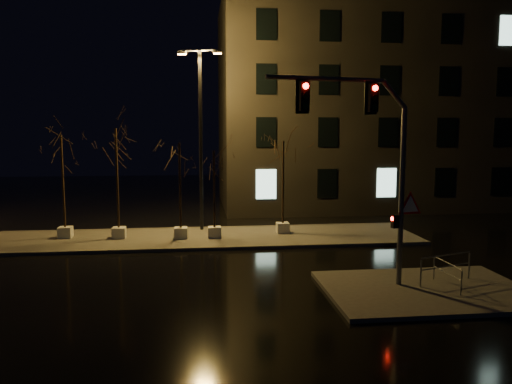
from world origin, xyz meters
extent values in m
plane|color=black|center=(0.00, 0.00, 0.00)|extent=(90.00, 90.00, 0.00)
cube|color=#45433D|center=(0.00, 6.00, 0.07)|extent=(22.00, 5.00, 0.15)
cube|color=#45433D|center=(7.50, -3.50, 0.07)|extent=(7.00, 5.00, 0.15)
cube|color=black|center=(14.00, 18.00, 7.50)|extent=(25.00, 12.00, 15.00)
cube|color=beige|center=(-7.10, 6.55, 0.43)|extent=(0.65, 0.65, 0.55)
cylinder|color=black|center=(-7.10, 6.55, 3.04)|extent=(0.11, 0.11, 4.69)
cube|color=beige|center=(-4.36, 6.14, 0.43)|extent=(0.65, 0.65, 0.55)
cylinder|color=black|center=(-4.36, 6.14, 3.20)|extent=(0.11, 0.11, 5.01)
cube|color=beige|center=(-1.23, 5.74, 0.43)|extent=(0.65, 0.65, 0.55)
cylinder|color=black|center=(-1.23, 5.74, 2.83)|extent=(0.11, 0.11, 4.26)
cube|color=beige|center=(0.48, 5.69, 0.43)|extent=(0.65, 0.65, 0.55)
cylinder|color=black|center=(0.48, 5.69, 2.65)|extent=(0.11, 0.11, 3.89)
cube|color=beige|center=(4.15, 6.43, 0.43)|extent=(0.65, 0.65, 0.55)
cylinder|color=black|center=(4.15, 6.43, 2.87)|extent=(0.11, 0.11, 4.35)
cylinder|color=slate|center=(6.72, -2.95, 3.25)|extent=(0.19, 0.19, 6.20)
cylinder|color=slate|center=(3.84, -3.52, 7.22)|extent=(4.08, 0.94, 0.14)
cube|color=black|center=(5.51, -3.19, 6.65)|extent=(0.35, 0.28, 0.93)
cube|color=black|center=(3.07, -3.67, 6.65)|extent=(0.35, 0.28, 0.93)
cube|color=black|center=(6.50, -3.00, 2.42)|extent=(0.26, 0.23, 0.47)
cone|color=red|center=(7.04, -2.95, 2.94)|extent=(1.06, 0.24, 1.07)
sphere|color=#FF0C07|center=(6.72, -2.95, 6.96)|extent=(0.19, 0.19, 0.19)
cylinder|color=black|center=(-0.15, 7.90, 4.99)|extent=(0.19, 0.19, 9.68)
cylinder|color=black|center=(-0.15, 7.90, 9.83)|extent=(2.09, 0.59, 0.10)
cube|color=orange|center=(-1.09, 8.13, 9.69)|extent=(0.53, 0.38, 0.19)
cube|color=orange|center=(0.79, 7.67, 9.69)|extent=(0.53, 0.38, 0.19)
cylinder|color=slate|center=(7.37, -3.31, 0.62)|extent=(0.05, 0.05, 0.95)
cylinder|color=slate|center=(9.57, -2.57, 0.62)|extent=(0.05, 0.05, 0.95)
cylinder|color=slate|center=(8.47, -2.94, 1.15)|extent=(2.21, 0.77, 0.04)
cylinder|color=slate|center=(8.47, -2.94, 0.73)|extent=(2.21, 0.77, 0.04)
cylinder|color=slate|center=(8.29, -4.37, 0.56)|extent=(0.05, 0.05, 0.81)
cylinder|color=slate|center=(8.23, -2.56, 0.56)|extent=(0.05, 0.05, 0.81)
cylinder|color=slate|center=(8.26, -3.46, 1.01)|extent=(0.09, 1.81, 0.04)
cylinder|color=slate|center=(8.26, -3.46, 0.65)|extent=(0.09, 1.81, 0.04)
camera|label=1|loc=(-0.29, -19.45, 5.53)|focal=35.00mm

